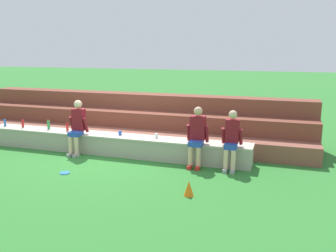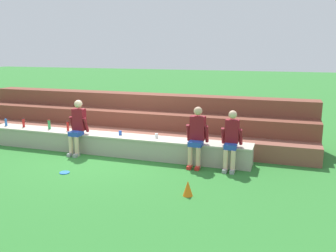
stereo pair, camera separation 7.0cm
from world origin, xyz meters
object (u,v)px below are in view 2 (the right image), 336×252
Objects in this scene: frisbee at (65,173)px; water_bottle_near_right at (24,123)px; person_far_left at (78,125)px; plastic_cup_middle at (156,136)px; plastic_cup_right_end at (120,133)px; sports_cone at (188,188)px; water_bottle_near_left at (68,126)px; person_left_of_center at (197,135)px; water_bottle_center_gap at (49,124)px; water_bottle_mid_right at (6,122)px; person_center at (231,139)px.

water_bottle_near_right is at bearing 145.57° from frisbee.
water_bottle_near_right reaches higher than frisbee.
person_far_left is 2.17m from plastic_cup_middle.
sports_cone is at bearing -40.60° from plastic_cup_right_end.
water_bottle_near_right reaches higher than plastic_cup_middle.
water_bottle_near_left is 0.92× the size of sports_cone.
person_left_of_center is 2.20m from plastic_cup_right_end.
water_bottle_center_gap is at bearing 1.99° from water_bottle_near_right.
water_bottle_mid_right is 3.76m from plastic_cup_right_end.
person_left_of_center is at bearing 99.07° from sports_cone.
water_bottle_mid_right is (-6.76, 0.26, -0.10)m from person_center.
water_bottle_near_left is (1.52, -0.00, 0.01)m from water_bottle_near_right.
person_far_left is 1.22m from water_bottle_center_gap.
person_left_of_center is (3.28, 0.01, -0.01)m from person_far_left.
plastic_cup_middle is at bearing 124.00° from sports_cone.
plastic_cup_middle is 2.61m from sports_cone.
person_far_left is at bearing 153.16° from sports_cone.
plastic_cup_middle is at bearing 1.14° from plastic_cup_right_end.
water_bottle_center_gap is 2.28m from plastic_cup_right_end.
plastic_cup_right_end reaches higher than frisbee.
person_center is 3.02m from plastic_cup_right_end.
water_bottle_center_gap is at bearing 175.78° from person_left_of_center.
water_bottle_center_gap reaches higher than water_bottle_mid_right.
water_bottle_center_gap is at bearing 179.11° from plastic_cup_right_end.
water_bottle_near_right is 1.52m from water_bottle_near_left.
water_bottle_center_gap is (-0.64, 0.03, -0.00)m from water_bottle_near_left.
person_far_left is 6.38× the size of frisbee.
water_bottle_near_left is 1.63m from plastic_cup_right_end.
plastic_cup_right_end is 1.94m from frisbee.
person_left_of_center is 1.03× the size of person_center.
sports_cone is (1.44, -2.13, -0.44)m from plastic_cup_middle.
frisbee is at bearing -157.59° from person_center.
plastic_cup_right_end is (1.63, -0.00, -0.08)m from water_bottle_near_left.
plastic_cup_middle is (4.79, 0.05, -0.05)m from water_bottle_mid_right.
water_bottle_near_left is at bearing 149.65° from person_far_left.
plastic_cup_middle is 2.46m from frisbee.
person_left_of_center is 5.43× the size of water_bottle_near_right.
frisbee is at bearing -107.74° from plastic_cup_right_end.
water_bottle_center_gap reaches higher than plastic_cup_middle.
person_center is 4.60× the size of sports_cone.
plastic_cup_right_end is at bearing -0.03° from water_bottle_near_left.
frisbee is at bearing -46.52° from water_bottle_center_gap.
water_bottle_center_gap reaches higher than frisbee.
water_bottle_mid_right is at bearing 177.77° from person_center.
frisbee is at bearing -69.58° from person_far_left.
person_left_of_center is at bearing -2.52° from water_bottle_mid_right.
sports_cone is (6.23, -2.08, -0.49)m from water_bottle_mid_right.
plastic_cup_right_end is at bearing 174.37° from person_center.
person_center reaches higher than frisbee.
water_bottle_near_right is at bearing 171.41° from person_far_left.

